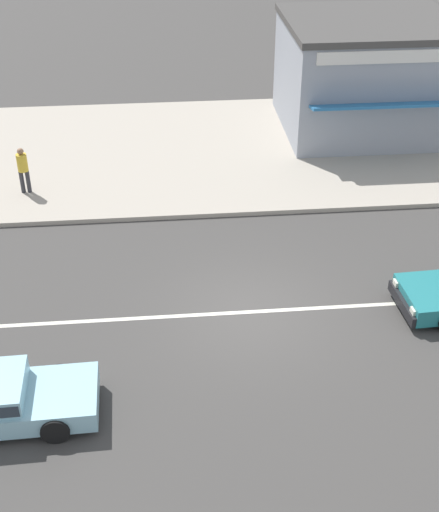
% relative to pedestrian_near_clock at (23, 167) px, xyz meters
% --- Properties ---
extents(ground_plane, '(160.00, 160.00, 0.00)m').
position_rel_pedestrian_near_clock_xyz_m(ground_plane, '(6.55, -7.05, -1.06)').
color(ground_plane, '#423F3D').
extents(lane_centre_stripe, '(50.40, 0.14, 0.01)m').
position_rel_pedestrian_near_clock_xyz_m(lane_centre_stripe, '(6.55, -7.05, -1.06)').
color(lane_centre_stripe, silver).
rests_on(lane_centre_stripe, ground).
extents(kerb_strip, '(68.00, 10.00, 0.15)m').
position_rel_pedestrian_near_clock_xyz_m(kerb_strip, '(6.55, 2.96, -0.99)').
color(kerb_strip, '#ADA393').
rests_on(kerb_strip, ground).
extents(pedestrian_near_clock, '(0.34, 0.34, 1.58)m').
position_rel_pedestrian_near_clock_xyz_m(pedestrian_near_clock, '(0.00, 0.00, 0.00)').
color(pedestrian_near_clock, '#333338').
rests_on(pedestrian_near_clock, kerb_strip).
extents(shopfront_corner_warung, '(6.37, 6.44, 4.19)m').
position_rel_pedestrian_near_clock_xyz_m(shopfront_corner_warung, '(12.55, 4.54, 1.19)').
color(shopfront_corner_warung, '#999EA8').
rests_on(shopfront_corner_warung, kerb_strip).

